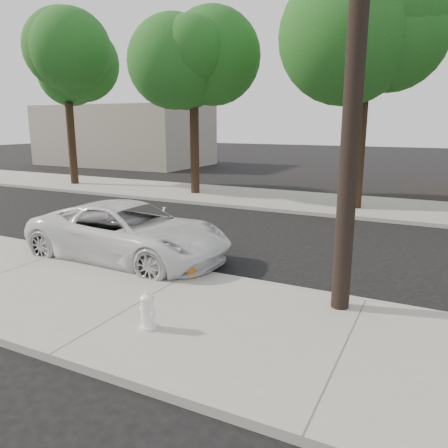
% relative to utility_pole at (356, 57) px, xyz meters
% --- Properties ---
extents(ground, '(120.00, 120.00, 0.00)m').
position_rel_utility_pole_xyz_m(ground, '(-3.60, 2.70, -4.70)').
color(ground, black).
rests_on(ground, ground).
extents(near_sidewalk, '(90.00, 4.40, 0.15)m').
position_rel_utility_pole_xyz_m(near_sidewalk, '(-3.60, -1.60, -4.62)').
color(near_sidewalk, gray).
rests_on(near_sidewalk, ground).
extents(far_sidewalk, '(90.00, 5.00, 0.15)m').
position_rel_utility_pole_xyz_m(far_sidewalk, '(-3.60, 11.20, -4.62)').
color(far_sidewalk, gray).
rests_on(far_sidewalk, ground).
extents(curb_near, '(90.00, 0.12, 0.16)m').
position_rel_utility_pole_xyz_m(curb_near, '(-3.60, 0.60, -4.62)').
color(curb_near, '#9E9B93').
rests_on(curb_near, ground).
extents(building_far, '(14.00, 8.00, 5.00)m').
position_rel_utility_pole_xyz_m(building_far, '(-23.60, 22.70, -2.20)').
color(building_far, gray).
rests_on(building_far, ground).
extents(utility_pole, '(1.40, 0.34, 9.00)m').
position_rel_utility_pole_xyz_m(utility_pole, '(0.00, 0.00, 0.00)').
color(utility_pole, black).
rests_on(utility_pole, near_sidewalk).
extents(tree_a, '(4.65, 4.50, 9.00)m').
position_rel_utility_pole_xyz_m(tree_a, '(-17.40, 10.55, 1.83)').
color(tree_a, black).
rests_on(tree_a, far_sidewalk).
extents(tree_b, '(4.34, 4.20, 8.45)m').
position_rel_utility_pole_xyz_m(tree_b, '(-9.41, 10.76, 1.45)').
color(tree_b, black).
rests_on(tree_b, far_sidewalk).
extents(tree_c, '(4.96, 4.80, 9.55)m').
position_rel_utility_pole_xyz_m(tree_c, '(-1.38, 10.34, 2.21)').
color(tree_c, black).
rests_on(tree_c, far_sidewalk).
extents(police_cruiser, '(5.67, 2.74, 1.56)m').
position_rel_utility_pole_xyz_m(police_cruiser, '(-5.78, 0.90, -3.92)').
color(police_cruiser, white).
rests_on(police_cruiser, ground).
extents(fire_hydrant, '(0.34, 0.30, 0.63)m').
position_rel_utility_pole_xyz_m(fire_hydrant, '(-2.77, -2.40, -4.24)').
color(fire_hydrant, white).
rests_on(fire_hydrant, near_sidewalk).
extents(traffic_cone, '(0.47, 0.47, 0.75)m').
position_rel_utility_pole_xyz_m(traffic_cone, '(-3.49, 0.20, -4.19)').
color(traffic_cone, orange).
rests_on(traffic_cone, near_sidewalk).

